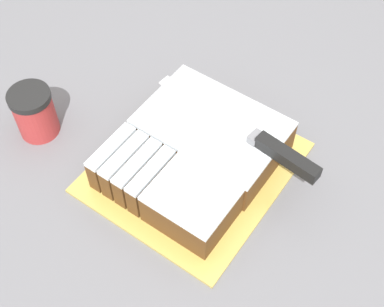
{
  "coord_description": "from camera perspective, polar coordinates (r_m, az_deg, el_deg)",
  "views": [
    {
      "loc": [
        0.3,
        -0.51,
        1.69
      ],
      "look_at": [
        -0.0,
        -0.08,
        0.97
      ],
      "focal_mm": 50.0,
      "sensor_mm": 36.0,
      "label": 1
    }
  ],
  "objects": [
    {
      "name": "knife",
      "position": [
        0.85,
        8.18,
        0.82
      ],
      "size": [
        0.32,
        0.06,
        0.02
      ],
      "rotation": [
        0.0,
        0.0,
        3.03
      ],
      "color": "silver",
      "rests_on": "cake"
    },
    {
      "name": "coffee_cup",
      "position": [
        0.97,
        -16.45,
        4.22
      ],
      "size": [
        0.07,
        0.07,
        0.09
      ],
      "color": "#B23333",
      "rests_on": "countertop"
    },
    {
      "name": "cake",
      "position": [
        0.89,
        0.26,
        0.05
      ],
      "size": [
        0.24,
        0.27,
        0.07
      ],
      "color": "brown",
      "rests_on": "cake_board"
    },
    {
      "name": "cake_board",
      "position": [
        0.92,
        0.0,
        -1.34
      ],
      "size": [
        0.29,
        0.33,
        0.01
      ],
      "color": "gold",
      "rests_on": "countertop"
    },
    {
      "name": "countertop",
      "position": [
        1.36,
        2.08,
        -10.56
      ],
      "size": [
        1.4,
        1.1,
        0.93
      ],
      "color": "slate",
      "rests_on": "ground_plane"
    }
  ]
}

